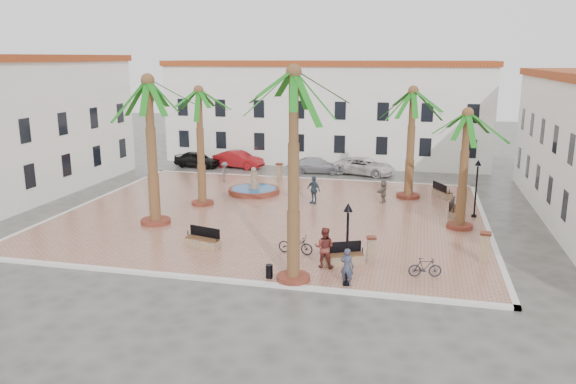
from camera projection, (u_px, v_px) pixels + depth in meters
name	position (u px, v px, depth m)	size (l,w,h in m)	color
ground	(273.00, 216.00, 35.70)	(120.00, 120.00, 0.00)	#56544F
plaza	(273.00, 214.00, 35.69)	(26.00, 22.00, 0.15)	#B0735D
kerb_n	(307.00, 179.00, 46.09)	(26.30, 0.30, 0.16)	silver
kerb_s	(211.00, 279.00, 25.28)	(26.30, 0.30, 0.16)	silver
kerb_e	(488.00, 228.00, 32.78)	(0.30, 22.30, 0.16)	silver
kerb_w	(90.00, 203.00, 38.59)	(0.30, 22.30, 0.16)	silver
building_north	(326.00, 111.00, 53.51)	(30.40, 7.40, 9.50)	white
building_west	(7.00, 128.00, 38.77)	(6.40, 24.40, 10.00)	white
fountain	(254.00, 190.00, 40.91)	(3.73, 3.73, 1.92)	brown
palm_nw	(199.00, 103.00, 36.24)	(4.80, 4.80, 7.92)	brown
palm_sw	(149.00, 97.00, 31.79)	(5.71, 5.71, 8.80)	brown
palm_s	(294.00, 94.00, 23.08)	(4.86, 4.86, 9.43)	brown
palm_e	(467.00, 127.00, 31.25)	(4.88, 4.88, 6.98)	brown
palm_ne	(413.00, 104.00, 38.19)	(5.35, 5.35, 7.81)	brown
bench_s	(203.00, 242.00, 29.26)	(2.07, 1.09, 1.04)	#8F7558
bench_se	(343.00, 258.00, 26.87)	(2.07, 1.39, 1.06)	#8F7558
bench_e	(455.00, 211.00, 35.07)	(1.00, 2.07, 1.05)	#8F7558
bench_ne	(442.00, 193.00, 39.80)	(1.44, 1.98, 1.02)	#8F7558
lamppost_s	(348.00, 230.00, 23.89)	(0.40, 0.40, 3.69)	black
lamppost_e	(477.00, 178.00, 34.31)	(0.39, 0.39, 3.61)	black
bollard_se	(371.00, 249.00, 27.14)	(0.53, 0.53, 1.25)	#8F7558
bollard_n	(279.00, 172.00, 45.00)	(0.60, 0.60, 1.41)	#8F7558
bollard_e	(485.00, 246.00, 27.11)	(0.59, 0.59, 1.47)	#8F7558
litter_bin	(269.00, 271.00, 25.18)	(0.32, 0.32, 0.62)	black
cyclist_a	(347.00, 267.00, 24.27)	(0.62, 0.40, 1.69)	#363A4F
bicycle_a	(296.00, 245.00, 28.24)	(0.64, 1.82, 0.96)	black
cyclist_b	(324.00, 247.00, 26.30)	(0.95, 0.74, 1.96)	maroon
bicycle_b	(425.00, 267.00, 25.27)	(0.42, 1.49, 0.90)	black
pedestrian_fountain_a	(295.00, 189.00, 38.62)	(0.81, 0.53, 1.67)	#83664F
pedestrian_fountain_b	(314.00, 190.00, 37.89)	(1.11, 0.46, 1.89)	#2F4051
pedestrian_north	(225.00, 172.00, 44.53)	(1.03, 0.59, 1.59)	#515055
pedestrian_east	(383.00, 191.00, 38.17)	(1.45, 0.46, 1.56)	#62594F
car_black	(197.00, 159.00, 51.22)	(1.72, 4.27, 1.46)	black
car_red	(238.00, 159.00, 50.95)	(1.63, 4.66, 1.54)	maroon
car_silver	(317.00, 165.00, 48.78)	(1.84, 4.53, 1.32)	#B1B1BA
car_white	(364.00, 166.00, 48.02)	(2.38, 5.17, 1.44)	silver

